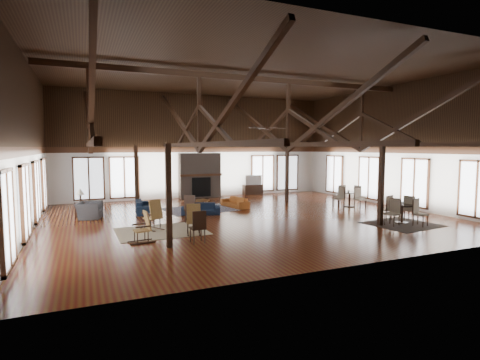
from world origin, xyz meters
name	(u,v)px	position (x,y,z in m)	size (l,w,h in m)	color
floor	(246,217)	(0.00, 0.00, 0.00)	(16.00, 16.00, 0.00)	#583112
ceiling	(246,72)	(0.00, 0.00, 6.00)	(16.00, 14.00, 0.02)	black
wall_back	(198,146)	(0.00, 7.00, 3.00)	(16.00, 0.02, 6.00)	white
wall_front	(362,145)	(0.00, -7.00, 3.00)	(16.00, 0.02, 6.00)	white
wall_left	(26,145)	(-8.00, 0.00, 3.00)	(0.02, 14.00, 6.00)	white
wall_right	(393,146)	(8.00, 0.00, 3.00)	(0.02, 14.00, 6.00)	white
roof_truss	(246,121)	(0.00, 0.00, 4.03)	(15.60, 14.07, 3.14)	black
post_grid	(246,181)	(0.00, 0.00, 1.52)	(8.16, 7.16, 3.05)	black
fireplace	(200,176)	(0.00, 6.67, 1.29)	(2.50, 0.69, 2.60)	#66584D
ceiling_fan	(268,127)	(0.50, -1.00, 3.73)	(1.60, 1.60, 0.75)	black
sofa_navy_front	(201,209)	(-1.57, 1.36, 0.25)	(1.68, 0.66, 0.49)	black
sofa_navy_left	(144,206)	(-3.76, 2.82, 0.28)	(0.75, 1.93, 0.56)	black
sofa_orange	(235,202)	(0.57, 2.62, 0.24)	(0.65, 1.65, 0.48)	#984E1D
coffee_table	(197,201)	(-1.34, 2.77, 0.37)	(1.24, 0.85, 0.43)	brown
vase	(194,199)	(-1.49, 2.70, 0.52)	(0.17, 0.17, 0.17)	#B2B2B2
armchair	(89,210)	(-6.09, 2.24, 0.34)	(0.91, 1.04, 0.68)	#313134
side_table_lamp	(81,206)	(-6.42, 2.90, 0.46)	(0.47, 0.47, 1.21)	black
rocking_chair_a	(154,216)	(-4.01, -0.99, 0.52)	(0.78, 0.96, 1.10)	olive
rocking_chair_b	(194,220)	(-2.89, -2.18, 0.50)	(0.61, 0.90, 1.06)	olive
rocking_chair_c	(144,228)	(-4.59, -2.61, 0.46)	(0.81, 0.50, 0.99)	olive
side_chair_a	(191,207)	(-2.47, -0.31, 0.64)	(0.66, 0.66, 1.11)	black
side_chair_b	(198,224)	(-3.08, -3.41, 0.59)	(0.44, 0.44, 1.02)	black
cafe_table_near	(402,210)	(5.08, -3.51, 0.50)	(1.96, 1.96, 1.00)	black
cafe_table_far	(350,197)	(5.88, 0.57, 0.50)	(1.94, 1.94, 1.00)	black
cup_near	(402,203)	(5.13, -3.42, 0.77)	(0.12, 0.12, 0.10)	#B2B2B2
cup_far	(348,191)	(5.80, 0.57, 0.77)	(0.12, 0.12, 0.09)	#B2B2B2
tv_console	(253,190)	(3.45, 6.75, 0.31)	(1.23, 0.46, 0.61)	black
television	(253,180)	(3.46, 6.75, 0.91)	(1.05, 0.14, 0.60)	#B2B2B2
rug_tan	(161,231)	(-3.82, -1.31, 0.01)	(3.00, 2.36, 0.01)	tan
rug_navy	(200,209)	(-1.21, 2.63, 0.01)	(3.15, 2.36, 0.01)	#16163F
rug_dark	(402,224)	(4.91, -3.69, 0.01)	(2.38, 2.17, 0.01)	#2A231C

